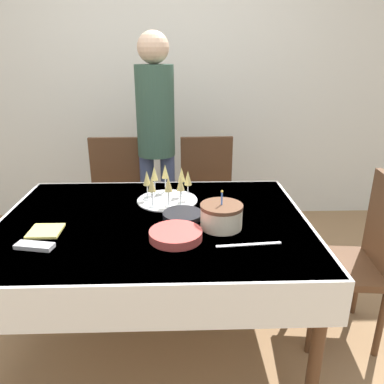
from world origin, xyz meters
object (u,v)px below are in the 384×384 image
at_px(birthday_cake, 221,216).
at_px(person_standing, 156,128).
at_px(plate_stack_dessert, 183,215).
at_px(plate_stack_main, 176,235).
at_px(dining_chair_right_end, 359,254).
at_px(champagne_tray, 167,187).
at_px(dining_chair_far_right, 207,195).
at_px(dining_chair_far_left, 116,196).

height_order(birthday_cake, person_standing, person_standing).
distance_m(birthday_cake, plate_stack_dessert, 0.23).
distance_m(plate_stack_main, person_standing, 1.26).
distance_m(dining_chair_right_end, plate_stack_dessert, 0.99).
xyz_separation_m(dining_chair_right_end, person_standing, (-1.15, 1.01, 0.51)).
relative_size(champagne_tray, plate_stack_main, 1.42).
distance_m(dining_chair_far_right, birthday_cake, 1.06).
bearing_deg(dining_chair_far_left, person_standing, 15.19).
distance_m(dining_chair_far_right, person_standing, 0.64).
relative_size(plate_stack_main, person_standing, 0.15).
bearing_deg(birthday_cake, dining_chair_right_end, 7.20).
relative_size(dining_chair_far_right, dining_chair_right_end, 1.00).
distance_m(dining_chair_right_end, champagne_tray, 1.13).
relative_size(dining_chair_right_end, plate_stack_dessert, 4.55).
bearing_deg(dining_chair_far_left, dining_chair_right_end, -32.05).
bearing_deg(dining_chair_far_right, birthday_cake, -90.48).
bearing_deg(dining_chair_right_end, dining_chair_far_left, 147.95).
distance_m(dining_chair_right_end, person_standing, 1.61).
distance_m(plate_stack_dessert, person_standing, 1.04).
relative_size(dining_chair_far_left, plate_stack_main, 3.85).
bearing_deg(dining_chair_far_right, person_standing, 167.46).
bearing_deg(plate_stack_main, plate_stack_dessert, 81.84).
relative_size(dining_chair_far_right, person_standing, 0.56).
xyz_separation_m(dining_chair_right_end, plate_stack_dessert, (-0.97, 0.02, 0.23)).
bearing_deg(dining_chair_right_end, plate_stack_main, -167.84).
height_order(dining_chair_far_right, plate_stack_dessert, dining_chair_far_right).
xyz_separation_m(dining_chair_right_end, champagne_tray, (-1.05, 0.27, 0.31)).
height_order(dining_chair_far_left, plate_stack_dessert, dining_chair_far_left).
bearing_deg(birthday_cake, champagne_tray, 126.98).
height_order(dining_chair_right_end, plate_stack_main, dining_chair_right_end).
xyz_separation_m(plate_stack_dessert, person_standing, (-0.19, 0.98, 0.27)).
height_order(dining_chair_far_left, person_standing, person_standing).
bearing_deg(birthday_cake, dining_chair_far_right, 89.52).
bearing_deg(champagne_tray, plate_stack_main, -83.80).
bearing_deg(dining_chair_right_end, dining_chair_far_right, 129.84).
bearing_deg(person_standing, dining_chair_far_left, -164.81).
bearing_deg(dining_chair_right_end, champagne_tray, 165.70).
xyz_separation_m(dining_chair_right_end, birthday_cake, (-0.78, -0.10, 0.28)).
bearing_deg(champagne_tray, dining_chair_far_left, 122.64).
height_order(champagne_tray, plate_stack_main, champagne_tray).
height_order(dining_chair_far_left, dining_chair_far_right, same).
relative_size(dining_chair_right_end, person_standing, 0.56).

